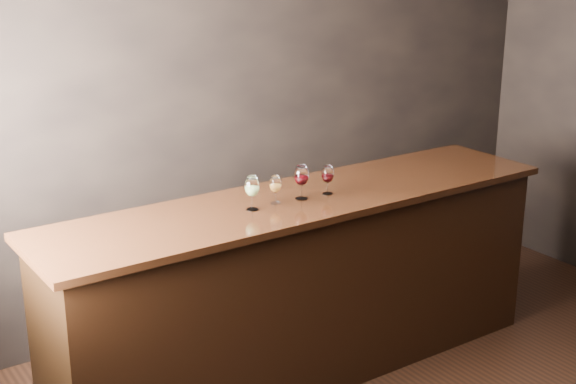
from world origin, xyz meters
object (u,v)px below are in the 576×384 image
back_bar_shelf (259,259)px  glass_red_a (302,176)px  bar_counter (304,289)px  glass_red_b (328,175)px  glass_white (252,187)px  glass_amber (275,185)px

back_bar_shelf → glass_red_a: (-0.24, -0.89, 0.89)m
bar_counter → glass_red_a: 0.76m
back_bar_shelf → glass_red_b: glass_red_b is taller
bar_counter → glass_red_b: bearing=-14.1°
glass_white → glass_amber: (0.18, 0.02, -0.02)m
bar_counter → back_bar_shelf: 0.90m
bar_counter → glass_amber: size_ratio=19.39×
glass_red_a → glass_red_b: 0.19m
back_bar_shelf → glass_white: bearing=-123.3°
glass_amber → glass_red_a: 0.18m
back_bar_shelf → glass_red_a: bearing=-105.2°
glass_white → glass_red_b: 0.54m
back_bar_shelf → glass_red_a: 1.28m
glass_red_a → bar_counter: bearing=33.4°
bar_counter → back_bar_shelf: bearing=76.0°
glass_amber → glass_white: bearing=-171.9°
back_bar_shelf → glass_amber: size_ratio=14.30×
glass_white → glass_red_b: size_ratio=1.11×
glass_white → glass_red_a: 0.35m
bar_counter → glass_white: size_ratio=16.18×
bar_counter → glass_red_b: 0.75m
back_bar_shelf → glass_red_a: size_ratio=11.50×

